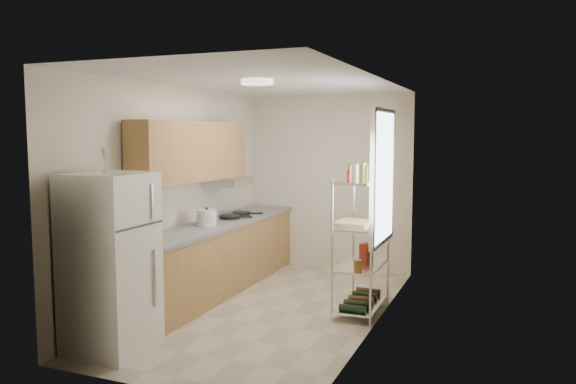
# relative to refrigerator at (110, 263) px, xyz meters

# --- Properties ---
(room) EXTENTS (2.52, 4.42, 2.62)m
(room) POSITION_rel_refrigerator_xyz_m (0.87, 1.67, 0.46)
(room) COLOR beige
(room) RESTS_ON ground
(counter_run) EXTENTS (0.63, 3.51, 0.90)m
(counter_run) POSITION_rel_refrigerator_xyz_m (-0.05, 2.11, -0.38)
(counter_run) COLOR tan
(counter_run) RESTS_ON ground
(upper_cabinets) EXTENTS (0.33, 2.20, 0.72)m
(upper_cabinets) POSITION_rel_refrigerator_xyz_m (-0.19, 1.77, 0.97)
(upper_cabinets) COLOR tan
(upper_cabinets) RESTS_ON room
(range_hood) EXTENTS (0.50, 0.60, 0.12)m
(range_hood) POSITION_rel_refrigerator_xyz_m (-0.13, 2.57, 0.55)
(range_hood) COLOR #B7BABC
(range_hood) RESTS_ON room
(window) EXTENTS (0.06, 1.00, 1.46)m
(window) POSITION_rel_refrigerator_xyz_m (2.09, 2.02, 0.71)
(window) COLOR white
(window) RESTS_ON room
(bakers_rack) EXTENTS (0.45, 0.90, 1.73)m
(bakers_rack) POSITION_rel_refrigerator_xyz_m (1.87, 1.97, 0.27)
(bakers_rack) COLOR silver
(bakers_rack) RESTS_ON ground
(ceiling_dome) EXTENTS (0.34, 0.34, 0.05)m
(ceiling_dome) POSITION_rel_refrigerator_xyz_m (0.87, 1.37, 1.73)
(ceiling_dome) COLOR white
(ceiling_dome) RESTS_ON room
(refrigerator) EXTENTS (0.69, 0.69, 1.67)m
(refrigerator) POSITION_rel_refrigerator_xyz_m (0.00, 0.00, 0.00)
(refrigerator) COLOR white
(refrigerator) RESTS_ON ground
(wine_glass_a) EXTENTS (0.08, 0.08, 0.22)m
(wine_glass_a) POSITION_rel_refrigerator_xyz_m (-0.04, 0.04, 0.94)
(wine_glass_a) COLOR silver
(wine_glass_a) RESTS_ON refrigerator
(wine_glass_b) EXTENTS (0.06, 0.06, 0.18)m
(wine_glass_b) POSITION_rel_refrigerator_xyz_m (-0.09, 0.09, 0.92)
(wine_glass_b) COLOR silver
(wine_glass_b) RESTS_ON refrigerator
(rice_cooker) EXTENTS (0.25, 0.25, 0.20)m
(rice_cooker) POSITION_rel_refrigerator_xyz_m (-0.04, 1.83, 0.16)
(rice_cooker) COLOR silver
(rice_cooker) RESTS_ON counter_run
(frying_pan_large) EXTENTS (0.34, 0.34, 0.05)m
(frying_pan_large) POSITION_rel_refrigerator_xyz_m (-0.04, 2.44, 0.09)
(frying_pan_large) COLOR black
(frying_pan_large) RESTS_ON counter_run
(frying_pan_small) EXTENTS (0.32, 0.32, 0.05)m
(frying_pan_small) POSITION_rel_refrigerator_xyz_m (-0.04, 2.78, 0.09)
(frying_pan_small) COLOR black
(frying_pan_small) RESTS_ON counter_run
(cutting_board) EXTENTS (0.37, 0.47, 0.03)m
(cutting_board) POSITION_rel_refrigerator_xyz_m (1.78, 1.98, 0.19)
(cutting_board) COLOR tan
(cutting_board) RESTS_ON bakers_rack
(espresso_machine) EXTENTS (0.18, 0.25, 0.27)m
(espresso_machine) POSITION_rel_refrigerator_xyz_m (2.01, 2.30, 0.31)
(espresso_machine) COLOR black
(espresso_machine) RESTS_ON bakers_rack
(storage_bag) EXTENTS (0.15, 0.17, 0.17)m
(storage_bag) POSITION_rel_refrigerator_xyz_m (1.85, 2.30, -0.19)
(storage_bag) COLOR #9D2813
(storage_bag) RESTS_ON bakers_rack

